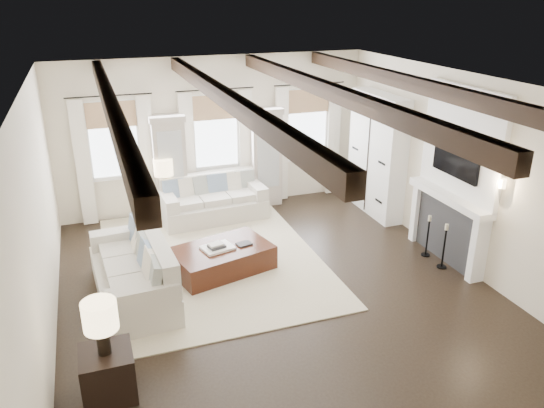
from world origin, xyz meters
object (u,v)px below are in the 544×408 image
object	(u,v)px
sofa_back	(212,201)
side_table_front	(108,374)
sofa_left	(137,273)
ottoman	(222,259)
side_table_back	(166,205)

from	to	relation	value
sofa_back	side_table_front	bearing A→B (deg)	-116.65
sofa_back	sofa_left	size ratio (longest dim) A/B	0.93
sofa_back	side_table_front	world-z (taller)	sofa_back
sofa_left	ottoman	xyz separation A→B (m)	(1.41, 0.37, -0.19)
sofa_back	side_table_front	xyz separation A→B (m)	(-2.35, -4.69, -0.07)
side_table_front	sofa_back	bearing A→B (deg)	63.35
sofa_back	ottoman	world-z (taller)	sofa_back
sofa_left	side_table_back	xyz separation A→B (m)	(0.88, 2.83, -0.08)
side_table_back	sofa_back	bearing A→B (deg)	-14.81
ottoman	side_table_front	distance (m)	3.15
ottoman	side_table_back	distance (m)	2.53
side_table_front	side_table_back	world-z (taller)	side_table_back
sofa_back	sofa_left	world-z (taller)	sofa_left
sofa_left	side_table_back	bearing A→B (deg)	72.70
sofa_left	side_table_front	distance (m)	2.17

